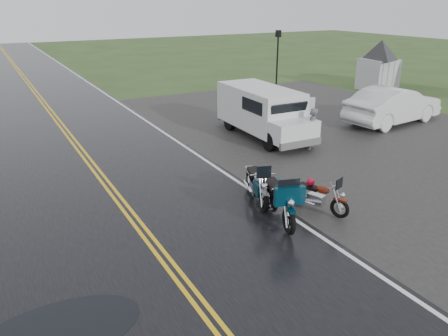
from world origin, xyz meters
name	(u,v)px	position (x,y,z in m)	size (l,w,h in m)	color
ground	(161,256)	(0.00, 0.00, 0.00)	(120.00, 120.00, 0.00)	#2D471E
road	(73,142)	(0.00, 10.00, 0.02)	(8.00, 100.00, 0.04)	black
parking_pad	(353,135)	(11.00, 5.00, 0.01)	(14.00, 24.00, 0.03)	black
visitor_center	(381,53)	(20.00, 12.00, 2.40)	(16.00, 10.00, 4.80)	#A8AAAD
motorcycle_red	(340,201)	(4.89, -0.67, 0.56)	(0.69, 1.88, 1.11)	#621A0B
motorcycle_teal	(290,210)	(3.15, -0.71, 0.73)	(0.89, 2.46, 1.45)	#042634
motorcycle_silver	(264,193)	(3.27, 0.59, 0.66)	(0.82, 2.24, 1.32)	#999AA0
van_white	(271,125)	(6.53, 4.99, 1.07)	(2.05, 5.46, 2.15)	silver
person_at_van	(311,129)	(8.09, 4.41, 0.82)	(0.60, 0.39, 1.64)	#4F4E53
sedan_white	(393,106)	(14.04, 5.56, 0.87)	(1.84, 5.29, 1.74)	silver
lamp_post_far_right	(277,65)	(12.44, 12.88, 2.01)	(0.34, 0.34, 4.02)	black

